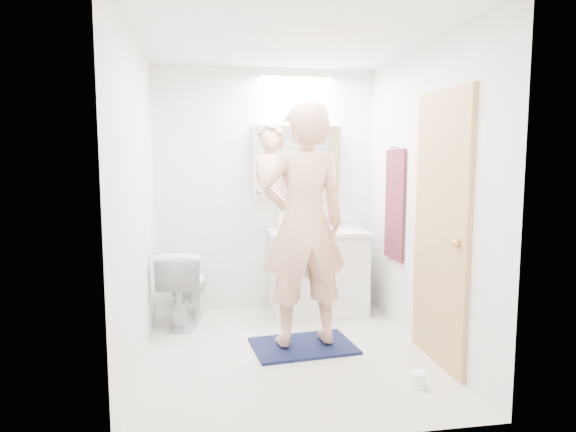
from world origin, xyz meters
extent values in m
plane|color=silver|center=(0.00, 0.00, 0.00)|extent=(2.50, 2.50, 0.00)
plane|color=white|center=(0.00, 0.00, 2.40)|extent=(2.50, 2.50, 0.00)
plane|color=white|center=(0.00, 1.25, 1.20)|extent=(2.50, 0.00, 2.50)
plane|color=white|center=(0.00, -1.25, 1.20)|extent=(2.50, 0.00, 2.50)
plane|color=white|center=(-1.10, 0.00, 1.20)|extent=(0.00, 2.50, 2.50)
plane|color=white|center=(1.10, 0.00, 1.20)|extent=(0.00, 2.50, 2.50)
cube|color=white|center=(0.47, 0.96, 0.39)|extent=(0.90, 0.55, 0.78)
cube|color=white|center=(0.47, 0.96, 0.80)|extent=(0.95, 0.58, 0.04)
cylinder|color=silver|center=(0.47, 0.99, 0.84)|extent=(0.36, 0.36, 0.03)
cylinder|color=silver|center=(0.47, 1.19, 0.90)|extent=(0.02, 0.02, 0.16)
cube|color=white|center=(0.30, 1.18, 1.50)|extent=(0.88, 0.14, 0.70)
cube|color=silver|center=(0.30, 1.10, 1.50)|extent=(0.84, 0.01, 0.66)
imported|color=silver|center=(-0.81, 0.85, 0.35)|extent=(0.50, 0.74, 0.69)
cube|color=#121839|center=(0.15, 0.08, 0.01)|extent=(0.85, 0.63, 0.02)
imported|color=#E0A686|center=(0.15, 0.08, 1.00)|extent=(0.74, 0.52, 1.90)
cube|color=tan|center=(1.08, -0.35, 1.00)|extent=(0.04, 0.80, 2.00)
sphere|color=gold|center=(1.04, -0.65, 0.95)|extent=(0.06, 0.06, 0.06)
cube|color=#1B133C|center=(1.08, 0.55, 1.10)|extent=(0.02, 0.42, 1.00)
cylinder|color=silver|center=(1.07, 0.55, 1.62)|extent=(0.07, 0.02, 0.02)
imported|color=beige|center=(0.13, 1.11, 0.92)|extent=(0.08, 0.08, 0.20)
imported|color=#5C9BC6|center=(0.24, 1.15, 0.90)|extent=(0.11, 0.11, 0.17)
imported|color=#404EC1|center=(0.66, 1.12, 0.87)|extent=(0.13, 0.13, 0.10)
cylinder|color=white|center=(0.76, -0.73, 0.05)|extent=(0.11, 0.11, 0.10)
camera|label=1|loc=(-0.62, -3.70, 1.51)|focal=31.01mm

